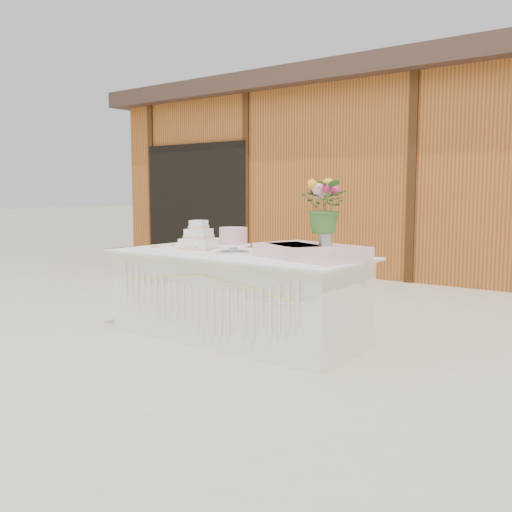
{
  "coord_description": "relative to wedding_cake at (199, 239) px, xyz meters",
  "views": [
    {
      "loc": [
        3.16,
        -3.88,
        1.31
      ],
      "look_at": [
        0.0,
        0.3,
        0.72
      ],
      "focal_mm": 40.0,
      "sensor_mm": 36.0,
      "label": 1
    }
  ],
  "objects": [
    {
      "name": "flower_vase",
      "position": [
        1.41,
        -0.05,
        0.09
      ],
      "size": [
        0.11,
        0.11,
        0.15
      ],
      "primitive_type": "cylinder",
      "color": "#ACACB1",
      "rests_on": "satin_runner"
    },
    {
      "name": "ground",
      "position": [
        0.53,
        -0.1,
        -0.86
      ],
      "size": [
        80.0,
        80.0,
        0.0
      ],
      "primitive_type": "plane",
      "color": "beige",
      "rests_on": "ground"
    },
    {
      "name": "loose_flowers",
      "position": [
        -0.42,
        -0.06,
        -0.08
      ],
      "size": [
        0.19,
        0.35,
        0.02
      ],
      "primitive_type": null,
      "rotation": [
        0.0,
        0.0,
        0.14
      ],
      "color": "pink",
      "rests_on": "cake_table"
    },
    {
      "name": "cake_table",
      "position": [
        0.53,
        -0.11,
        -0.48
      ],
      "size": [
        2.4,
        1.0,
        0.77
      ],
      "color": "white",
      "rests_on": "ground"
    },
    {
      "name": "barn",
      "position": [
        0.52,
        5.89,
        0.81
      ],
      "size": [
        12.6,
        4.6,
        3.3
      ],
      "color": "#A96423",
      "rests_on": "ground"
    },
    {
      "name": "satin_runner",
      "position": [
        1.27,
        -0.04,
        -0.04
      ],
      "size": [
        0.99,
        0.73,
        0.11
      ],
      "primitive_type": "cube",
      "rotation": [
        0.0,
        0.0,
        -0.26
      ],
      "color": "beige",
      "rests_on": "cake_table"
    },
    {
      "name": "pink_cake_stand",
      "position": [
        0.51,
        -0.1,
        0.04
      ],
      "size": [
        0.32,
        0.32,
        0.23
      ],
      "color": "white",
      "rests_on": "cake_table"
    },
    {
      "name": "wedding_cake",
      "position": [
        0.0,
        0.0,
        0.0
      ],
      "size": [
        0.37,
        0.37,
        0.27
      ],
      "rotation": [
        0.0,
        0.0,
        0.26
      ],
      "color": "white",
      "rests_on": "cake_table"
    },
    {
      "name": "bouquet",
      "position": [
        1.41,
        -0.05,
        0.38
      ],
      "size": [
        0.42,
        0.37,
        0.43
      ],
      "primitive_type": "imported",
      "rotation": [
        0.0,
        0.0,
        0.11
      ],
      "color": "#376B2A",
      "rests_on": "flower_vase"
    }
  ]
}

